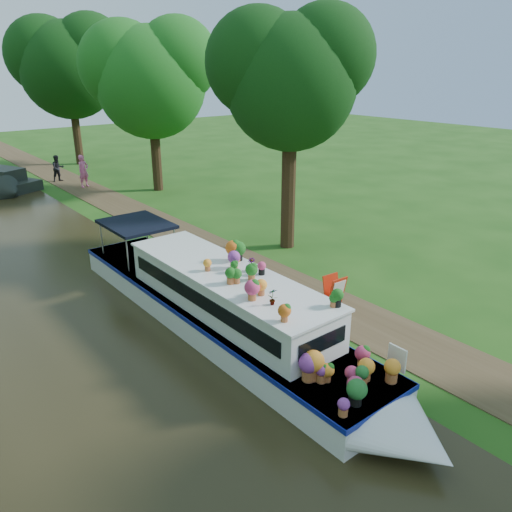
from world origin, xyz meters
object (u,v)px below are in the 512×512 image
Objects in this scene: sandwich_board at (335,292)px; pedestrian_dark at (58,168)px; pedestrian_pink at (83,171)px; plant_boat at (228,307)px.

pedestrian_dark reaches higher than sandwich_board.
pedestrian_pink is 2.60m from pedestrian_dark.
pedestrian_dark is (-0.68, 2.51, -0.14)m from pedestrian_pink.
pedestrian_pink is (0.11, 20.22, 0.52)m from sandwich_board.
plant_boat reaches higher than pedestrian_pink.
plant_boat is 22.32m from pedestrian_dark.
plant_boat is 14.13× the size of sandwich_board.
pedestrian_dark is at bearing 82.36° from plant_boat.
pedestrian_pink is at bearing 93.46° from sandwich_board.
pedestrian_pink is 1.17× the size of pedestrian_dark.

